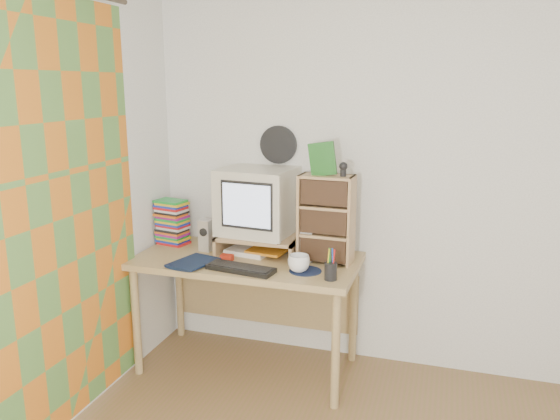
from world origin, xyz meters
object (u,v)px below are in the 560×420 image
Objects in this scene: crt_monitor at (256,202)px; mug at (299,263)px; dvd_stack at (172,224)px; desk at (250,275)px; cd_rack at (326,219)px; diary at (180,258)px; keyboard at (241,269)px.

crt_monitor is 3.50× the size of mug.
desk is at bearing 3.26° from dvd_stack.
cd_rack reaches higher than dvd_stack.
desk is 5.50× the size of diary.
cd_rack is at bearing 7.39° from dvd_stack.
keyboard is at bearing -78.25° from crt_monitor.
keyboard is 0.42m from diary.
mug is (-0.11, -0.22, -0.22)m from cd_rack.
diary is at bearing -178.17° from keyboard.
diary reaches higher than keyboard.
crt_monitor is at bearing 103.99° from keyboard.
desk is 10.97× the size of mug.
desk is 0.48m from crt_monitor.
cd_rack is at bearing 32.55° from diary.
cd_rack is 0.33m from mug.
crt_monitor is 0.49m from cd_rack.
diary is (-0.85, -0.27, -0.24)m from cd_rack.
desk is at bearing -176.06° from cd_rack.
cd_rack is (0.48, -0.08, -0.06)m from crt_monitor.
dvd_stack is at bearing 172.11° from desk.
dvd_stack is 2.15× the size of mug.
dvd_stack is 1.08× the size of diary.
desk is 0.47m from diary.
dvd_stack is (-0.61, -0.00, -0.19)m from crt_monitor.
crt_monitor is 0.59m from diary.
mug reaches higher than keyboard.
crt_monitor is 0.55m from mug.
mug is (0.33, 0.09, 0.04)m from keyboard.
cd_rack reaches higher than desk.
diary is at bearing -160.05° from cd_rack.
desk is 0.48m from mug.
cd_rack is 0.93m from diary.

